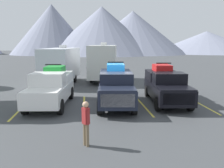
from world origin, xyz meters
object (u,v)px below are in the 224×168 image
at_px(camper_trailer_b, 103,61).
at_px(person_a, 86,121).
at_px(camper_trailer_a, 61,64).
at_px(pickup_truck_b, 116,86).
at_px(pickup_truck_c, 166,85).
at_px(pickup_truck_a, 51,87).

distance_m(camper_trailer_b, person_a, 16.02).
relative_size(camper_trailer_a, camper_trailer_b, 1.12).
xyz_separation_m(pickup_truck_b, person_a, (-1.85, -6.14, -0.22)).
distance_m(pickup_truck_b, pickup_truck_c, 3.42).
xyz_separation_m(pickup_truck_b, camper_trailer_b, (-0.17, 9.75, 0.86)).
bearing_deg(pickup_truck_b, pickup_truck_a, 173.63).
distance_m(pickup_truck_c, camper_trailer_b, 9.93).
relative_size(pickup_truck_b, person_a, 3.30).
xyz_separation_m(camper_trailer_a, person_a, (2.44, -14.90, -0.95)).
xyz_separation_m(pickup_truck_a, camper_trailer_b, (3.88, 9.30, 0.91)).
distance_m(pickup_truck_c, person_a, 8.46).
bearing_deg(camper_trailer_a, camper_trailer_b, 13.55).
bearing_deg(pickup_truck_b, pickup_truck_c, 8.73).
bearing_deg(pickup_truck_c, camper_trailer_b, 111.01).
relative_size(pickup_truck_a, camper_trailer_a, 0.69).
relative_size(pickup_truck_a, person_a, 3.31).
bearing_deg(camper_trailer_b, pickup_truck_a, -112.66).
bearing_deg(person_a, camper_trailer_b, 83.98).
height_order(pickup_truck_a, pickup_truck_c, pickup_truck_c).
bearing_deg(pickup_truck_a, pickup_truck_c, 0.51).
xyz_separation_m(camper_trailer_a, camper_trailer_b, (4.12, 0.99, 0.13)).
distance_m(pickup_truck_c, camper_trailer_a, 11.28).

